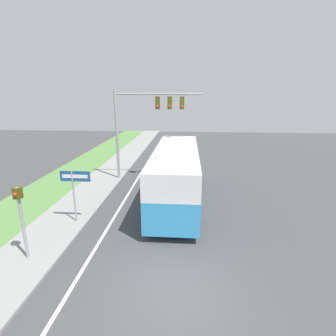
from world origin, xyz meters
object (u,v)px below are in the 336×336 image
(bus, at_px, (176,171))
(pedestrian_signal, at_px, (21,212))
(street_sign, at_px, (75,185))
(signal_gantry, at_px, (145,116))

(bus, height_order, pedestrian_signal, bus)
(street_sign, bearing_deg, pedestrian_signal, -102.74)
(signal_gantry, height_order, pedestrian_signal, signal_gantry)
(pedestrian_signal, bearing_deg, signal_gantry, 73.40)
(signal_gantry, height_order, street_sign, signal_gantry)
(bus, distance_m, street_sign, 6.08)
(bus, relative_size, pedestrian_signal, 3.37)
(pedestrian_signal, height_order, street_sign, pedestrian_signal)
(bus, xyz_separation_m, signal_gantry, (-2.49, 3.90, 3.06))
(street_sign, bearing_deg, bus, 35.62)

